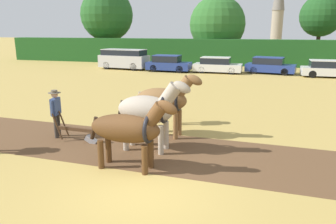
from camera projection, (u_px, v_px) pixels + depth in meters
ground_plane at (141, 189)px, 8.40m from camera, size 240.00×240.00×0.00m
plowed_furrow_strip at (19, 134)px, 12.74m from camera, size 35.74×5.22×0.01m
hedgerow at (233, 52)px, 36.18m from camera, size 55.48×1.78×2.84m
tree_far_left at (107, 15)px, 42.06m from camera, size 6.69×6.69×9.02m
tree_left at (217, 24)px, 39.03m from camera, size 6.60×6.60×7.79m
tree_center_left at (321, 16)px, 36.66m from camera, size 4.61×4.61×7.67m
church_spire at (279, 4)px, 69.46m from camera, size 2.63×2.63×17.06m
draft_horse_lead_left at (129, 129)px, 9.34m from camera, size 2.78×0.96×2.21m
draft_horse_lead_right at (149, 110)px, 10.77m from camera, size 2.65×1.07×2.49m
draft_horse_trail_left at (164, 100)px, 12.24m from camera, size 2.70×1.02×2.48m
plow at (80, 133)px, 11.84m from camera, size 1.71×0.48×1.13m
farmer_at_plow at (56, 109)px, 12.16m from camera, size 0.45×0.69×1.81m
farmer_beside_team at (178, 101)px, 13.84m from camera, size 0.44×0.68×1.75m
parked_van at (124, 59)px, 32.88m from camera, size 5.11×2.55×1.97m
parked_car_left at (168, 64)px, 31.06m from camera, size 4.23×1.95×1.54m
parked_car_center_left at (217, 65)px, 30.18m from camera, size 4.40×1.97×1.44m
parked_car_center at (270, 66)px, 29.63m from camera, size 4.55×2.52×1.48m
parked_car_center_right at (328, 69)px, 27.47m from camera, size 4.25×1.79×1.42m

